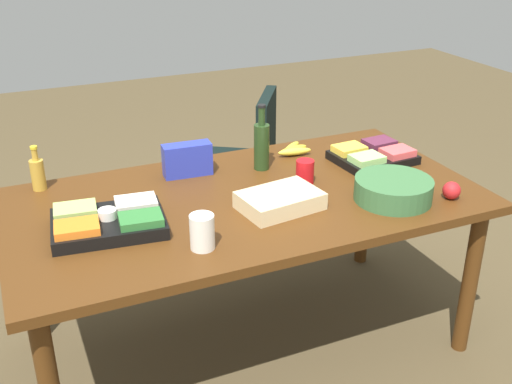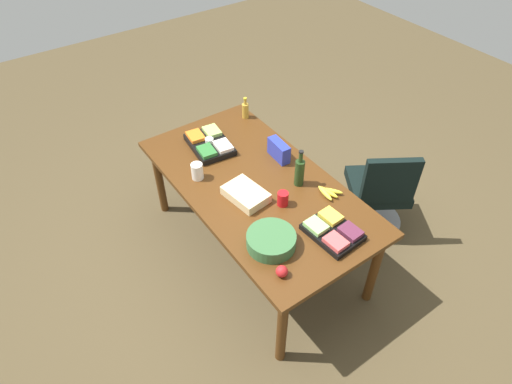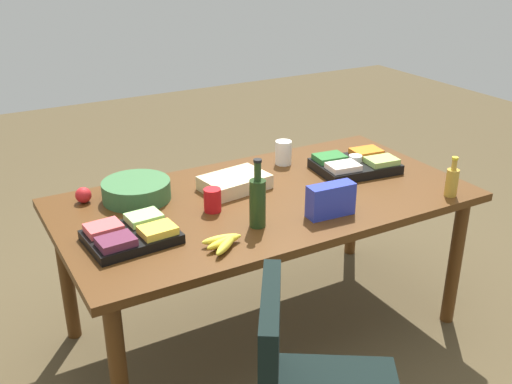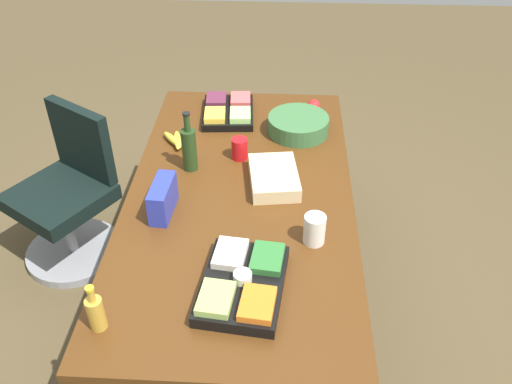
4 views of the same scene
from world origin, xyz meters
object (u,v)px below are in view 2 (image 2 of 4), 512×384
object	(u,v)px
fruit_platter	(333,231)
wine_bottle	(300,172)
office_chair	(377,197)
chip_bag_blue	(279,150)
salad_bowl	(271,240)
veggie_tray	(210,144)
mayo_jar	(197,171)
dressing_bottle	(245,110)
banana_bunch	(328,192)
sheet_cake	(246,194)
conference_table	(256,191)
apple_red	(282,271)
red_solo_cup	(283,199)

from	to	relation	value
fruit_platter	wine_bottle	world-z (taller)	wine_bottle
office_chair	chip_bag_blue	distance (m)	1.00
salad_bowl	chip_bag_blue	bearing A→B (deg)	139.75
office_chair	fruit_platter	bearing A→B (deg)	-69.24
veggie_tray	mayo_jar	size ratio (longest dim) A/B	3.42
dressing_bottle	banana_bunch	bearing A→B (deg)	-3.65
chip_bag_blue	salad_bowl	bearing A→B (deg)	-40.25
salad_bowl	wine_bottle	size ratio (longest dim) A/B	1.05
office_chair	sheet_cake	world-z (taller)	office_chair
mayo_jar	dressing_bottle	bearing A→B (deg)	122.15
banana_bunch	salad_bowl	distance (m)	0.65
conference_table	apple_red	xyz separation A→B (m)	(0.79, -0.36, 0.11)
red_solo_cup	mayo_jar	size ratio (longest dim) A/B	0.83
banana_bunch	fruit_platter	bearing A→B (deg)	-37.50
sheet_cake	wine_bottle	size ratio (longest dim) A/B	1.03
red_solo_cup	office_chair	bearing A→B (deg)	85.25
banana_bunch	fruit_platter	distance (m)	0.39
chip_bag_blue	fruit_platter	size ratio (longest dim) A/B	0.58
sheet_cake	fruit_platter	size ratio (longest dim) A/B	0.85
fruit_platter	veggie_tray	bearing A→B (deg)	-172.23
veggie_tray	dressing_bottle	size ratio (longest dim) A/B	2.26
red_solo_cup	wine_bottle	distance (m)	0.26
chip_bag_blue	veggie_tray	distance (m)	0.58
red_solo_cup	salad_bowl	xyz separation A→B (m)	(0.26, -0.30, -0.01)
conference_table	office_chair	xyz separation A→B (m)	(0.38, 1.02, -0.34)
banana_bunch	salad_bowl	xyz separation A→B (m)	(0.15, -0.63, 0.02)
conference_table	red_solo_cup	size ratio (longest dim) A/B	18.11
red_solo_cup	fruit_platter	xyz separation A→B (m)	(0.42, 0.10, -0.02)
apple_red	banana_bunch	xyz separation A→B (m)	(-0.38, 0.72, -0.01)
apple_red	banana_bunch	distance (m)	0.82
red_solo_cup	wine_bottle	bearing A→B (deg)	114.26
banana_bunch	wine_bottle	world-z (taller)	wine_bottle
dressing_bottle	red_solo_cup	bearing A→B (deg)	-20.79
office_chair	banana_bunch	xyz separation A→B (m)	(0.03, -0.66, 0.44)
banana_bunch	red_solo_cup	bearing A→B (deg)	-108.36
office_chair	banana_bunch	bearing A→B (deg)	-87.47
fruit_platter	mayo_jar	distance (m)	1.12
banana_bunch	mayo_jar	size ratio (longest dim) A/B	1.35
red_solo_cup	wine_bottle	size ratio (longest dim) A/B	0.35
conference_table	fruit_platter	distance (m)	0.73
fruit_platter	dressing_bottle	bearing A→B (deg)	168.22
apple_red	wine_bottle	bearing A→B (deg)	133.96
wine_bottle	sheet_cake	bearing A→B (deg)	-104.05
office_chair	dressing_bottle	distance (m)	1.39
fruit_platter	salad_bowl	distance (m)	0.43
veggie_tray	salad_bowl	distance (m)	1.17
sheet_cake	fruit_platter	distance (m)	0.69
dressing_bottle	veggie_tray	bearing A→B (deg)	-67.95
fruit_platter	salad_bowl	bearing A→B (deg)	-112.17
salad_bowl	sheet_cake	bearing A→B (deg)	165.92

